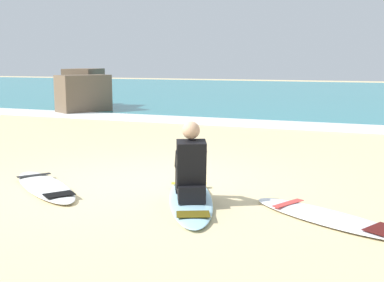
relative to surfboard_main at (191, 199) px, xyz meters
name	(u,v)px	position (x,y,z in m)	size (l,w,h in m)	color
ground_plane	(145,184)	(-0.94, 0.58, -0.04)	(80.00, 80.00, 0.00)	beige
sea	(328,94)	(-0.94, 21.15, 0.01)	(80.00, 28.00, 0.10)	teal
breaking_foam	(263,124)	(-0.94, 7.45, 0.02)	(80.00, 0.90, 0.11)	white
surfboard_main	(191,199)	(0.00, 0.00, 0.00)	(1.43, 2.31, 0.08)	#9ED1E5
surfer_seated	(191,169)	(0.05, -0.12, 0.40)	(0.61, 0.77, 0.95)	black
surfboard_spare_near	(45,186)	(-2.08, -0.17, 0.00)	(1.95, 1.62, 0.08)	white
surfboard_spare_far	(328,217)	(1.66, -0.12, 0.00)	(1.97, 1.36, 0.08)	silver
rock_outcrop_distant	(83,93)	(-7.75, 9.04, 0.59)	(2.91, 3.61, 1.46)	brown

